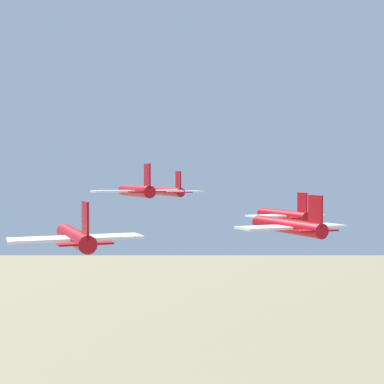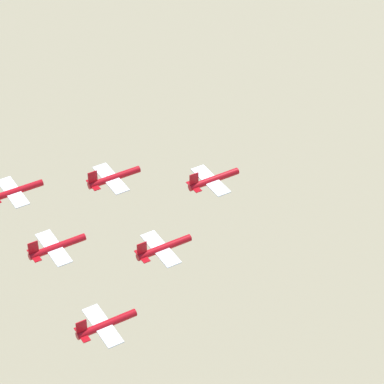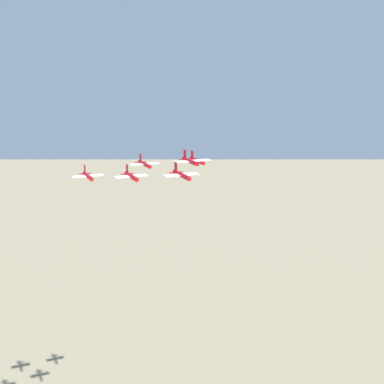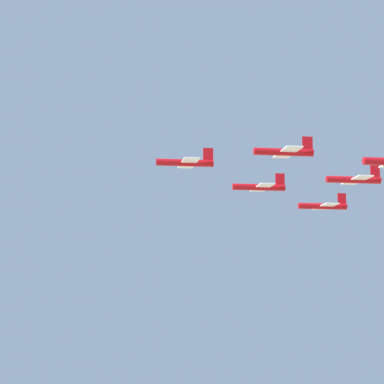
% 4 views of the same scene
% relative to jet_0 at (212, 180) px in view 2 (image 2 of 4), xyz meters
% --- Properties ---
extents(jet_0, '(10.49, 11.19, 3.75)m').
position_rel_jet_0_xyz_m(jet_0, '(0.00, 0.00, 0.00)').
color(jet_0, '#B20C14').
extents(jet_1, '(10.49, 11.19, 3.75)m').
position_rel_jet_0_xyz_m(jet_1, '(-10.44, -16.67, 0.54)').
color(jet_1, '#B20C14').
extents(jet_2, '(10.49, 11.19, 3.75)m').
position_rel_jet_0_xyz_m(jet_2, '(9.50, -17.23, -2.80)').
color(jet_2, '#B20C14').
extents(jet_3, '(10.49, 11.19, 3.75)m').
position_rel_jet_0_xyz_m(jet_3, '(-20.89, -33.35, -2.75)').
color(jet_3, '#B20C14').
extents(jet_4, '(10.49, 11.19, 3.75)m').
position_rel_jet_0_xyz_m(jet_4, '(-0.94, -33.90, -2.52)').
color(jet_4, '#B20C14').
extents(jet_5, '(10.49, 11.19, 3.75)m').
position_rel_jet_0_xyz_m(jet_5, '(19.00, -34.46, -5.14)').
color(jet_5, '#B20C14').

